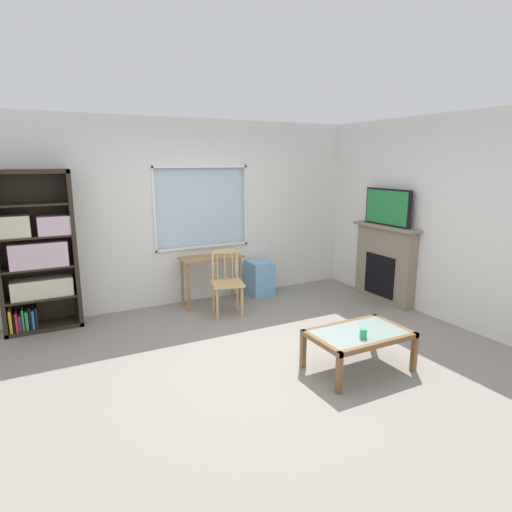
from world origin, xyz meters
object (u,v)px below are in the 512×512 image
(bookshelf, at_px, (37,255))
(desk_under_window, at_px, (211,265))
(coffee_table, at_px, (359,337))
(tv, at_px, (388,207))
(wooden_chair, at_px, (227,282))
(plastic_drawer_unit, at_px, (260,278))
(sippy_cup, at_px, (363,333))
(fireplace, at_px, (385,263))

(bookshelf, xyz_separation_m, desk_under_window, (2.26, -0.11, -0.36))
(coffee_table, bearing_deg, tv, 40.57)
(bookshelf, height_order, tv, bookshelf)
(bookshelf, bearing_deg, wooden_chair, -15.30)
(bookshelf, distance_m, plastic_drawer_unit, 3.17)
(plastic_drawer_unit, relative_size, tv, 0.64)
(bookshelf, distance_m, tv, 4.79)
(coffee_table, height_order, sippy_cup, sippy_cup)
(bookshelf, relative_size, desk_under_window, 2.20)
(tv, bearing_deg, sippy_cup, -138.11)
(sippy_cup, bearing_deg, coffee_table, 62.41)
(bookshelf, xyz_separation_m, tv, (4.61, -1.19, 0.48))
(fireplace, bearing_deg, bookshelf, 165.61)
(tv, height_order, sippy_cup, tv)
(wooden_chair, height_order, plastic_drawer_unit, wooden_chair)
(plastic_drawer_unit, height_order, coffee_table, plastic_drawer_unit)
(wooden_chair, bearing_deg, bookshelf, 164.70)
(wooden_chair, height_order, sippy_cup, wooden_chair)
(tv, bearing_deg, desk_under_window, 155.34)
(bookshelf, bearing_deg, fireplace, -14.39)
(fireplace, xyz_separation_m, coffee_table, (-1.83, -1.55, -0.23))
(plastic_drawer_unit, xyz_separation_m, tv, (1.51, -1.13, 1.15))
(sippy_cup, bearing_deg, wooden_chair, 101.25)
(plastic_drawer_unit, distance_m, sippy_cup, 2.85)
(bookshelf, height_order, desk_under_window, bookshelf)
(plastic_drawer_unit, height_order, sippy_cup, plastic_drawer_unit)
(wooden_chair, xyz_separation_m, coffee_table, (0.52, -2.11, -0.11))
(tv, bearing_deg, bookshelf, 165.56)
(tv, distance_m, coffee_table, 2.61)
(wooden_chair, relative_size, fireplace, 0.77)
(desk_under_window, xyz_separation_m, wooden_chair, (0.02, -0.51, -0.12))
(fireplace, xyz_separation_m, tv, (-0.02, 0.00, 0.85))
(bookshelf, bearing_deg, sippy_cup, -46.51)
(bookshelf, height_order, wooden_chair, bookshelf)
(desk_under_window, xyz_separation_m, coffee_table, (0.54, -2.63, -0.24))
(desk_under_window, xyz_separation_m, sippy_cup, (0.47, -2.77, -0.14))
(bookshelf, height_order, plastic_drawer_unit, bookshelf)
(fireplace, relative_size, tv, 1.36)
(desk_under_window, relative_size, wooden_chair, 1.01)
(wooden_chair, bearing_deg, desk_under_window, 92.14)
(desk_under_window, height_order, fireplace, fireplace)
(wooden_chair, distance_m, plastic_drawer_unit, 1.01)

